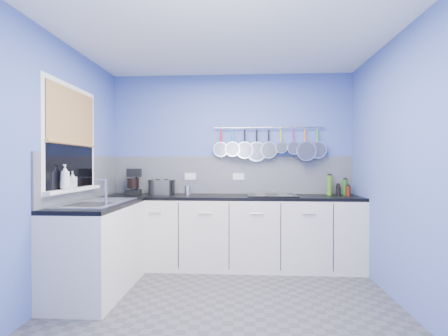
# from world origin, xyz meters

# --- Properties ---
(floor) EXTENTS (3.20, 3.00, 0.02)m
(floor) POSITION_xyz_m (0.00, 0.00, -0.01)
(floor) COLOR #47474C
(floor) RESTS_ON ground
(ceiling) EXTENTS (3.20, 3.00, 0.02)m
(ceiling) POSITION_xyz_m (0.00, 0.00, 2.51)
(ceiling) COLOR white
(ceiling) RESTS_ON ground
(wall_back) EXTENTS (3.20, 0.02, 2.50)m
(wall_back) POSITION_xyz_m (0.00, 1.51, 1.25)
(wall_back) COLOR #4B61B0
(wall_back) RESTS_ON ground
(wall_front) EXTENTS (3.20, 0.02, 2.50)m
(wall_front) POSITION_xyz_m (0.00, -1.51, 1.25)
(wall_front) COLOR #4B61B0
(wall_front) RESTS_ON ground
(wall_left) EXTENTS (0.02, 3.00, 2.50)m
(wall_left) POSITION_xyz_m (-1.61, 0.00, 1.25)
(wall_left) COLOR #4B61B0
(wall_left) RESTS_ON ground
(wall_right) EXTENTS (0.02, 3.00, 2.50)m
(wall_right) POSITION_xyz_m (1.61, 0.00, 1.25)
(wall_right) COLOR #4B61B0
(wall_right) RESTS_ON ground
(backsplash_back) EXTENTS (3.20, 0.02, 0.50)m
(backsplash_back) POSITION_xyz_m (0.00, 1.49, 1.15)
(backsplash_back) COLOR #999CA4
(backsplash_back) RESTS_ON wall_back
(backsplash_left) EXTENTS (0.02, 1.80, 0.50)m
(backsplash_left) POSITION_xyz_m (-1.59, 0.60, 1.15)
(backsplash_left) COLOR #999CA4
(backsplash_left) RESTS_ON wall_left
(cabinet_run_back) EXTENTS (3.20, 0.60, 0.86)m
(cabinet_run_back) POSITION_xyz_m (0.00, 1.20, 0.43)
(cabinet_run_back) COLOR silver
(cabinet_run_back) RESTS_ON ground
(worktop_back) EXTENTS (3.20, 0.60, 0.04)m
(worktop_back) POSITION_xyz_m (0.00, 1.20, 0.88)
(worktop_back) COLOR black
(worktop_back) RESTS_ON cabinet_run_back
(cabinet_run_left) EXTENTS (0.60, 1.20, 0.86)m
(cabinet_run_left) POSITION_xyz_m (-1.30, 0.30, 0.43)
(cabinet_run_left) COLOR silver
(cabinet_run_left) RESTS_ON ground
(worktop_left) EXTENTS (0.60, 1.20, 0.04)m
(worktop_left) POSITION_xyz_m (-1.30, 0.30, 0.88)
(worktop_left) COLOR black
(worktop_left) RESTS_ON cabinet_run_left
(window_frame) EXTENTS (0.01, 1.00, 1.10)m
(window_frame) POSITION_xyz_m (-1.58, 0.30, 1.55)
(window_frame) COLOR white
(window_frame) RESTS_ON wall_left
(window_glass) EXTENTS (0.01, 0.90, 1.00)m
(window_glass) POSITION_xyz_m (-1.57, 0.30, 1.55)
(window_glass) COLOR black
(window_glass) RESTS_ON wall_left
(bamboo_blind) EXTENTS (0.01, 0.90, 0.55)m
(bamboo_blind) POSITION_xyz_m (-1.56, 0.30, 1.77)
(bamboo_blind) COLOR #C88A42
(bamboo_blind) RESTS_ON wall_left
(window_sill) EXTENTS (0.10, 0.98, 0.03)m
(window_sill) POSITION_xyz_m (-1.55, 0.30, 1.04)
(window_sill) COLOR white
(window_sill) RESTS_ON wall_left
(sink_unit) EXTENTS (0.50, 0.95, 0.01)m
(sink_unit) POSITION_xyz_m (-1.30, 0.30, 0.90)
(sink_unit) COLOR silver
(sink_unit) RESTS_ON worktop_left
(mixer_tap) EXTENTS (0.12, 0.08, 0.26)m
(mixer_tap) POSITION_xyz_m (-1.14, 0.12, 1.03)
(mixer_tap) COLOR silver
(mixer_tap) RESTS_ON worktop_left
(socket_left) EXTENTS (0.15, 0.01, 0.09)m
(socket_left) POSITION_xyz_m (-0.55, 1.48, 1.13)
(socket_left) COLOR white
(socket_left) RESTS_ON backsplash_back
(socket_right) EXTENTS (0.15, 0.01, 0.09)m
(socket_right) POSITION_xyz_m (0.10, 1.48, 1.13)
(socket_right) COLOR white
(socket_right) RESTS_ON backsplash_back
(pot_rail) EXTENTS (1.45, 0.02, 0.02)m
(pot_rail) POSITION_xyz_m (0.50, 1.45, 1.78)
(pot_rail) COLOR silver
(pot_rail) RESTS_ON wall_back
(soap_bottle_a) EXTENTS (0.10, 0.11, 0.24)m
(soap_bottle_a) POSITION_xyz_m (-1.53, 0.10, 1.17)
(soap_bottle_a) COLOR white
(soap_bottle_a) RESTS_ON window_sill
(soap_bottle_b) EXTENTS (0.10, 0.10, 0.17)m
(soap_bottle_b) POSITION_xyz_m (-1.53, 0.24, 1.14)
(soap_bottle_b) COLOR white
(soap_bottle_b) RESTS_ON window_sill
(paper_towel) EXTENTS (0.11, 0.11, 0.24)m
(paper_towel) POSITION_xyz_m (-1.30, 1.30, 1.02)
(paper_towel) COLOR white
(paper_towel) RESTS_ON worktop_back
(coffee_maker) EXTENTS (0.23, 0.25, 0.34)m
(coffee_maker) POSITION_xyz_m (-1.26, 1.27, 1.07)
(coffee_maker) COLOR black
(coffee_maker) RESTS_ON worktop_back
(toaster) EXTENTS (0.34, 0.26, 0.19)m
(toaster) POSITION_xyz_m (-0.88, 1.26, 1.00)
(toaster) COLOR silver
(toaster) RESTS_ON worktop_back
(canister) EXTENTS (0.08, 0.08, 0.12)m
(canister) POSITION_xyz_m (-0.55, 1.26, 0.96)
(canister) COLOR silver
(canister) RESTS_ON worktop_back
(hob) EXTENTS (0.60, 0.53, 0.01)m
(hob) POSITION_xyz_m (0.52, 1.23, 0.91)
(hob) COLOR black
(hob) RESTS_ON worktop_back
(pan_0) EXTENTS (0.20, 0.05, 0.39)m
(pan_0) POSITION_xyz_m (-0.13, 1.44, 1.59)
(pan_0) COLOR silver
(pan_0) RESTS_ON pot_rail
(pan_1) EXTENTS (0.20, 0.10, 0.39)m
(pan_1) POSITION_xyz_m (0.02, 1.44, 1.59)
(pan_1) COLOR silver
(pan_1) RESTS_ON pot_rail
(pan_2) EXTENTS (0.22, 0.10, 0.41)m
(pan_2) POSITION_xyz_m (0.18, 1.44, 1.57)
(pan_2) COLOR silver
(pan_2) RESTS_ON pot_rail
(pan_3) EXTENTS (0.26, 0.05, 0.45)m
(pan_3) POSITION_xyz_m (0.34, 1.44, 1.56)
(pan_3) COLOR silver
(pan_3) RESTS_ON pot_rail
(pan_4) EXTENTS (0.22, 0.08, 0.41)m
(pan_4) POSITION_xyz_m (0.50, 1.44, 1.57)
(pan_4) COLOR silver
(pan_4) RESTS_ON pot_rail
(pan_5) EXTENTS (0.16, 0.10, 0.35)m
(pan_5) POSITION_xyz_m (0.66, 1.44, 1.61)
(pan_5) COLOR silver
(pan_5) RESTS_ON pot_rail
(pan_6) EXTENTS (0.17, 0.11, 0.36)m
(pan_6) POSITION_xyz_m (0.82, 1.44, 1.60)
(pan_6) COLOR silver
(pan_6) RESTS_ON pot_rail
(pan_7) EXTENTS (0.26, 0.12, 0.45)m
(pan_7) POSITION_xyz_m (0.98, 1.44, 1.56)
(pan_7) COLOR silver
(pan_7) RESTS_ON pot_rail
(pan_8) EXTENTS (0.22, 0.07, 0.41)m
(pan_8) POSITION_xyz_m (1.14, 1.44, 1.57)
(pan_8) COLOR silver
(pan_8) RESTS_ON pot_rail
(condiment_0) EXTENTS (0.07, 0.07, 0.20)m
(condiment_0) POSITION_xyz_m (1.45, 1.31, 1.00)
(condiment_0) COLOR #265919
(condiment_0) RESTS_ON worktop_back
(condiment_1) EXTENTS (0.06, 0.06, 0.13)m
(condiment_1) POSITION_xyz_m (1.37, 1.34, 0.96)
(condiment_1) COLOR black
(condiment_1) RESTS_ON worktop_back
(condiment_2) EXTENTS (0.07, 0.07, 0.25)m
(condiment_2) POSITION_xyz_m (1.26, 1.32, 1.03)
(condiment_2) COLOR #3F721E
(condiment_2) RESTS_ON worktop_back
(condiment_3) EXTENTS (0.06, 0.06, 0.12)m
(condiment_3) POSITION_xyz_m (1.46, 1.21, 0.96)
(condiment_3) COLOR #4C190C
(condiment_3) RESTS_ON worktop_back
(condiment_4) EXTENTS (0.05, 0.05, 0.11)m
(condiment_4) POSITION_xyz_m (1.34, 1.21, 0.96)
(condiment_4) COLOR black
(condiment_4) RESTS_ON worktop_back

